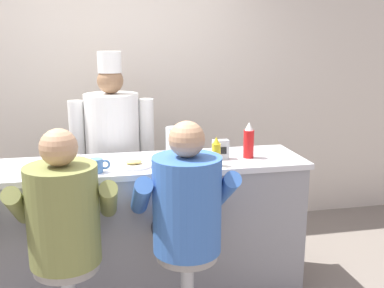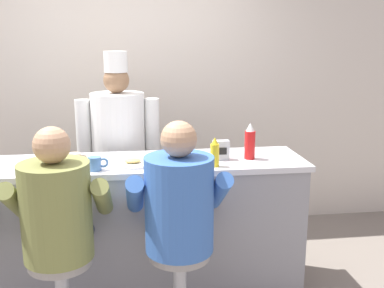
% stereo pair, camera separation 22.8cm
% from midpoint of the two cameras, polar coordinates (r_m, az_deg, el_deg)
% --- Properties ---
extents(wall_back, '(10.00, 0.06, 2.70)m').
position_cam_midpoint_polar(wall_back, '(4.36, -11.51, 6.32)').
color(wall_back, beige).
rests_on(wall_back, ground_plane).
extents(diner_counter, '(2.61, 0.60, 1.01)m').
position_cam_midpoint_polar(diner_counter, '(3.35, -10.57, -10.77)').
color(diner_counter, gray).
rests_on(diner_counter, ground_plane).
extents(ketchup_bottle_red, '(0.08, 0.08, 0.26)m').
position_cam_midpoint_polar(ketchup_bottle_red, '(3.25, 5.22, 0.34)').
color(ketchup_bottle_red, red).
rests_on(ketchup_bottle_red, diner_counter).
extents(mustard_bottle_yellow, '(0.06, 0.06, 0.20)m').
position_cam_midpoint_polar(mustard_bottle_yellow, '(3.03, 0.94, -1.10)').
color(mustard_bottle_yellow, yellow).
rests_on(mustard_bottle_yellow, diner_counter).
extents(hot_sauce_bottle_orange, '(0.03, 0.03, 0.14)m').
position_cam_midpoint_polar(hot_sauce_bottle_orange, '(2.99, -3.45, -1.84)').
color(hot_sauce_bottle_orange, orange).
rests_on(hot_sauce_bottle_orange, diner_counter).
extents(water_pitcher_clear, '(0.14, 0.12, 0.23)m').
position_cam_midpoint_polar(water_pitcher_clear, '(3.21, -4.31, 0.10)').
color(water_pitcher_clear, silver).
rests_on(water_pitcher_clear, diner_counter).
extents(breakfast_plate, '(0.24, 0.24, 0.05)m').
position_cam_midpoint_polar(breakfast_plate, '(3.08, -9.51, -2.60)').
color(breakfast_plate, white).
rests_on(breakfast_plate, diner_counter).
extents(cereal_bowl, '(0.14, 0.14, 0.05)m').
position_cam_midpoint_polar(cereal_bowl, '(3.18, -20.31, -2.57)').
color(cereal_bowl, white).
rests_on(cereal_bowl, diner_counter).
extents(coffee_mug_blue, '(0.13, 0.09, 0.09)m').
position_cam_midpoint_polar(coffee_mug_blue, '(2.98, -14.12, -2.69)').
color(coffee_mug_blue, '#4C7AB2').
rests_on(coffee_mug_blue, diner_counter).
extents(coffee_mug_tan, '(0.13, 0.09, 0.08)m').
position_cam_midpoint_polar(coffee_mug_tan, '(3.13, -16.74, -2.16)').
color(coffee_mug_tan, beige).
rests_on(coffee_mug_tan, diner_counter).
extents(napkin_dispenser_chrome, '(0.11, 0.07, 0.14)m').
position_cam_midpoint_polar(napkin_dispenser_chrome, '(3.21, 1.61, -0.73)').
color(napkin_dispenser_chrome, silver).
rests_on(napkin_dispenser_chrome, diner_counter).
extents(diner_seated_olive, '(0.60, 0.60, 1.39)m').
position_cam_midpoint_polar(diner_seated_olive, '(2.69, -18.30, -9.33)').
color(diner_seated_olive, '#B2B5BA').
rests_on(diner_seated_olive, ground_plane).
extents(diner_seated_blue, '(0.62, 0.61, 1.41)m').
position_cam_midpoint_polar(diner_seated_blue, '(2.69, -3.25, -8.46)').
color(diner_seated_blue, '#B2B5BA').
rests_on(diner_seated_blue, ground_plane).
extents(cook_in_whites_near, '(0.69, 0.44, 1.76)m').
position_cam_midpoint_polar(cook_in_whites_near, '(3.79, -11.70, -0.61)').
color(cook_in_whites_near, '#232328').
rests_on(cook_in_whites_near, ground_plane).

